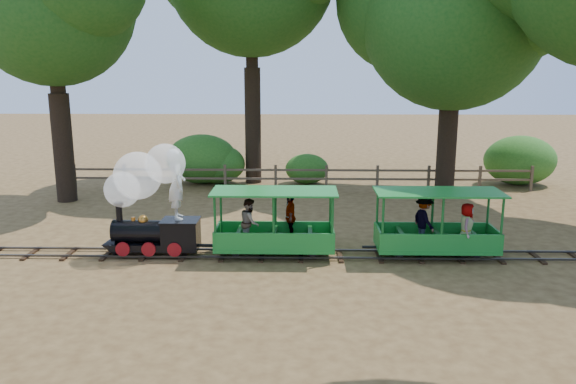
{
  "coord_description": "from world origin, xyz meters",
  "views": [
    {
      "loc": [
        -0.02,
        -13.68,
        4.73
      ],
      "look_at": [
        -0.34,
        0.5,
        1.58
      ],
      "focal_mm": 35.0,
      "sensor_mm": 36.0,
      "label": 1
    }
  ],
  "objects_px": {
    "fence": "(301,176)",
    "carriage_rear": "(437,229)",
    "locomotive": "(148,192)",
    "carriage_front": "(272,228)"
  },
  "relations": [
    {
      "from": "locomotive",
      "to": "carriage_rear",
      "type": "relative_size",
      "value": 0.94
    },
    {
      "from": "carriage_rear",
      "to": "carriage_front",
      "type": "bearing_deg",
      "value": 179.41
    },
    {
      "from": "locomotive",
      "to": "carriage_rear",
      "type": "height_order",
      "value": "locomotive"
    },
    {
      "from": "locomotive",
      "to": "carriage_rear",
      "type": "distance_m",
      "value": 7.37
    },
    {
      "from": "fence",
      "to": "carriage_rear",
      "type": "bearing_deg",
      "value": -66.82
    },
    {
      "from": "locomotive",
      "to": "fence",
      "type": "relative_size",
      "value": 0.16
    },
    {
      "from": "locomotive",
      "to": "fence",
      "type": "bearing_deg",
      "value": 63.91
    },
    {
      "from": "carriage_rear",
      "to": "fence",
      "type": "relative_size",
      "value": 0.17
    },
    {
      "from": "locomotive",
      "to": "carriage_front",
      "type": "relative_size",
      "value": 0.94
    },
    {
      "from": "carriage_rear",
      "to": "fence",
      "type": "xyz_separation_m",
      "value": [
        -3.43,
        8.01,
        -0.19
      ]
    }
  ]
}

